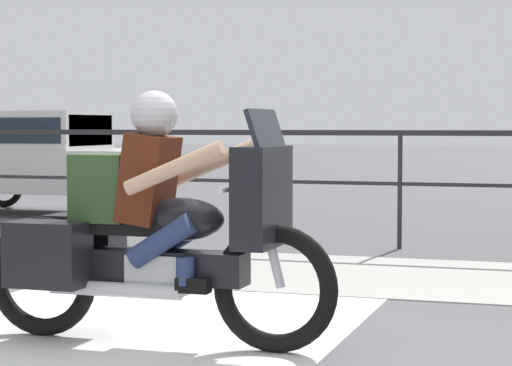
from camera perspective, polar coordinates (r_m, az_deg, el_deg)
The scene contains 6 objects.
ground_plane at distance 5.84m, azimuth -0.83°, elevation -10.04°, with size 120.00×120.00×0.00m, color #565659.
sidewalk_band at distance 9.07m, azimuth 6.10°, elevation -5.20°, with size 44.00×2.40×0.01m, color #A8A59E.
crosswalk_band at distance 6.06m, azimuth -10.75°, elevation -9.56°, with size 2.93×6.00×0.01m, color silver.
fence_railing at distance 10.90m, azimuth 8.24°, elevation 1.55°, with size 36.00×0.05×1.29m.
motorcycle at distance 6.16m, azimuth -6.06°, elevation -2.71°, with size 2.33×0.76×1.56m.
parked_car at distance 15.48m, azimuth -12.28°, elevation 1.59°, with size 3.96×1.77×1.55m.
Camera 1 is at (1.82, -5.38, 1.35)m, focal length 70.00 mm.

